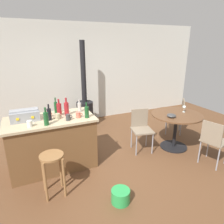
# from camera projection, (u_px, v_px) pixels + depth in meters

# --- Properties ---
(ground_plane) EXTENTS (8.80, 8.80, 0.00)m
(ground_plane) POSITION_uv_depth(u_px,v_px,m) (113.00, 163.00, 3.83)
(ground_plane) COLOR brown
(back_wall) EXTENTS (8.00, 0.10, 2.70)m
(back_wall) POSITION_uv_depth(u_px,v_px,m) (74.00, 74.00, 5.60)
(back_wall) COLOR beige
(back_wall) RESTS_ON ground_plane
(kitchen_island) EXTENTS (1.49, 0.79, 0.93)m
(kitchen_island) POSITION_uv_depth(u_px,v_px,m) (52.00, 143.00, 3.60)
(kitchen_island) COLOR brown
(kitchen_island) RESTS_ON ground_plane
(wooden_stool) EXTENTS (0.34, 0.34, 0.66)m
(wooden_stool) POSITION_uv_depth(u_px,v_px,m) (52.00, 165.00, 2.91)
(wooden_stool) COLOR olive
(wooden_stool) RESTS_ON ground_plane
(dining_table) EXTENTS (1.04, 1.04, 0.76)m
(dining_table) POSITION_uv_depth(u_px,v_px,m) (176.00, 122.00, 4.25)
(dining_table) COLOR black
(dining_table) RESTS_ON ground_plane
(folding_chair_near) EXTENTS (0.48, 0.48, 0.86)m
(folding_chair_near) POSITION_uv_depth(u_px,v_px,m) (141.00, 127.00, 4.20)
(folding_chair_near) COLOR #7F705B
(folding_chair_near) RESTS_ON ground_plane
(folding_chair_far) EXTENTS (0.49, 0.49, 0.87)m
(folding_chair_far) POSITION_uv_depth(u_px,v_px,m) (213.00, 139.00, 3.63)
(folding_chair_far) COLOR #7F705B
(folding_chair_far) RESTS_ON ground_plane
(folding_chair_left) EXTENTS (0.56, 0.56, 0.87)m
(folding_chair_left) POSITION_uv_depth(u_px,v_px,m) (177.00, 113.00, 5.00)
(folding_chair_left) COLOR #7F705B
(folding_chair_left) RESTS_ON ground_plane
(wood_stove) EXTENTS (0.44, 0.45, 2.24)m
(wood_stove) POSITION_uv_depth(u_px,v_px,m) (85.00, 107.00, 5.44)
(wood_stove) COLOR black
(wood_stove) RESTS_ON ground_plane
(toolbox) EXTENTS (0.45, 0.27, 0.19)m
(toolbox) POSITION_uv_depth(u_px,v_px,m) (25.00, 115.00, 3.34)
(toolbox) COLOR gray
(toolbox) RESTS_ON kitchen_island
(bottle_0) EXTENTS (0.08, 0.08, 0.32)m
(bottle_0) POSITION_uv_depth(u_px,v_px,m) (67.00, 108.00, 3.58)
(bottle_0) COLOR maroon
(bottle_0) RESTS_ON kitchen_island
(bottle_1) EXTENTS (0.07, 0.07, 0.27)m
(bottle_1) POSITION_uv_depth(u_px,v_px,m) (87.00, 112.00, 3.46)
(bottle_1) COLOR #194C23
(bottle_1) RESTS_ON kitchen_island
(bottle_2) EXTENTS (0.07, 0.07, 0.29)m
(bottle_2) POSITION_uv_depth(u_px,v_px,m) (46.00, 118.00, 3.14)
(bottle_2) COLOR #194C23
(bottle_2) RESTS_ON kitchen_island
(bottle_3) EXTENTS (0.08, 0.08, 0.30)m
(bottle_3) POSITION_uv_depth(u_px,v_px,m) (59.00, 109.00, 3.58)
(bottle_3) COLOR maroon
(bottle_3) RESTS_ON kitchen_island
(bottle_4) EXTENTS (0.07, 0.07, 0.24)m
(bottle_4) POSITION_uv_depth(u_px,v_px,m) (79.00, 107.00, 3.78)
(bottle_4) COLOR #B7B2AD
(bottle_4) RESTS_ON kitchen_island
(bottle_5) EXTENTS (0.06, 0.06, 0.30)m
(bottle_5) POSITION_uv_depth(u_px,v_px,m) (56.00, 107.00, 3.67)
(bottle_5) COLOR #194C23
(bottle_5) RESTS_ON kitchen_island
(bottle_6) EXTENTS (0.07, 0.07, 0.28)m
(bottle_6) POSITION_uv_depth(u_px,v_px,m) (49.00, 114.00, 3.35)
(bottle_6) COLOR black
(bottle_6) RESTS_ON kitchen_island
(cup_0) EXTENTS (0.11, 0.08, 0.10)m
(cup_0) POSITION_uv_depth(u_px,v_px,m) (68.00, 117.00, 3.36)
(cup_0) COLOR #383838
(cup_0) RESTS_ON kitchen_island
(cup_1) EXTENTS (0.11, 0.07, 0.11)m
(cup_1) POSITION_uv_depth(u_px,v_px,m) (48.00, 114.00, 3.49)
(cup_1) COLOR #DB6651
(cup_1) RESTS_ON kitchen_island
(cup_2) EXTENTS (0.11, 0.08, 0.10)m
(cup_2) POSITION_uv_depth(u_px,v_px,m) (30.00, 124.00, 3.09)
(cup_2) COLOR white
(cup_2) RESTS_ON kitchen_island
(cup_3) EXTENTS (0.12, 0.08, 0.10)m
(cup_3) POSITION_uv_depth(u_px,v_px,m) (58.00, 116.00, 3.41)
(cup_3) COLOR tan
(cup_3) RESTS_ON kitchen_island
(cup_4) EXTENTS (0.12, 0.08, 0.10)m
(cup_4) POSITION_uv_depth(u_px,v_px,m) (78.00, 115.00, 3.48)
(cup_4) COLOR #DB6651
(cup_4) RESTS_ON kitchen_island
(wine_glass) EXTENTS (0.07, 0.07, 0.14)m
(wine_glass) POSITION_uv_depth(u_px,v_px,m) (184.00, 107.00, 4.28)
(wine_glass) COLOR silver
(wine_glass) RESTS_ON dining_table
(serving_bowl) EXTENTS (0.18, 0.18, 0.07)m
(serving_bowl) POSITION_uv_depth(u_px,v_px,m) (171.00, 116.00, 4.00)
(serving_bowl) COLOR #383838
(serving_bowl) RESTS_ON dining_table
(plastic_bucket) EXTENTS (0.27, 0.27, 0.20)m
(plastic_bucket) POSITION_uv_depth(u_px,v_px,m) (121.00, 196.00, 2.86)
(plastic_bucket) COLOR green
(plastic_bucket) RESTS_ON ground_plane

